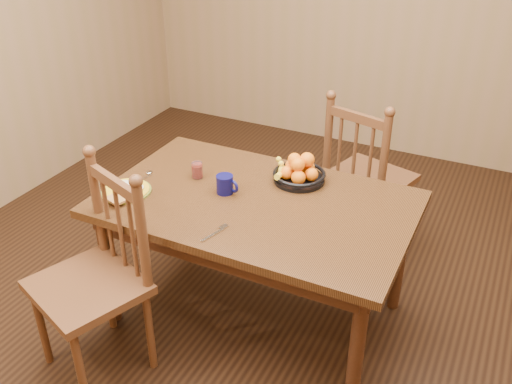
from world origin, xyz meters
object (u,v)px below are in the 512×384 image
at_px(coffee_mug, 226,184).
at_px(fruit_bowl, 298,172).
at_px(chair_near, 96,279).
at_px(breakfast_plate, 126,191).
at_px(dining_table, 256,214).
at_px(chair_far, 366,178).

relative_size(coffee_mug, fruit_bowl, 0.41).
distance_m(chair_near, coffee_mug, 0.81).
bearing_deg(chair_near, breakfast_plate, 126.20).
xyz_separation_m(dining_table, fruit_bowl, (0.11, 0.29, 0.14)).
height_order(dining_table, coffee_mug, coffee_mug).
height_order(chair_far, breakfast_plate, chair_far).
distance_m(chair_far, chair_near, 1.80).
distance_m(chair_near, fruit_bowl, 1.19).
bearing_deg(coffee_mug, fruit_bowl, 44.68).
bearing_deg(coffee_mug, chair_near, -117.79).
relative_size(dining_table, fruit_bowl, 4.94).
bearing_deg(dining_table, fruit_bowl, 68.55).
bearing_deg(coffee_mug, dining_table, -0.45).
bearing_deg(fruit_bowl, chair_far, 70.48).
distance_m(chair_far, fruit_bowl, 0.72).
height_order(chair_far, coffee_mug, chair_far).
distance_m(breakfast_plate, fruit_bowl, 0.93).
relative_size(chair_far, coffee_mug, 8.02).
height_order(coffee_mug, fruit_bowl, fruit_bowl).
bearing_deg(chair_near, chair_far, 82.04).
bearing_deg(breakfast_plate, dining_table, 19.41).
xyz_separation_m(dining_table, coffee_mug, (-0.18, 0.00, 0.14)).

